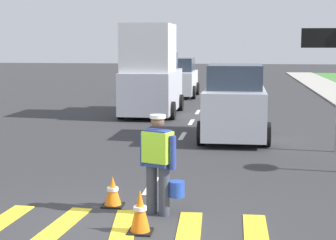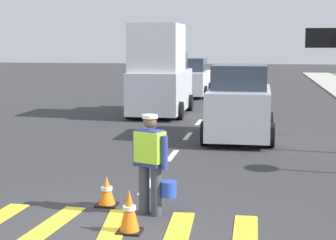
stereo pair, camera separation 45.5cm
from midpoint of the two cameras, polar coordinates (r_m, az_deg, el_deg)
ground_plane at (r=29.06m, az=3.59°, el=2.33°), size 96.00×96.00×0.00m
crosswalk_stripes at (r=8.65m, az=-6.13°, el=-11.10°), size 4.42×1.93×0.01m
lane_center_line at (r=33.24m, az=4.09°, el=3.04°), size 0.14×46.40×0.01m
road_worker at (r=9.07m, az=-2.34°, el=-4.09°), size 0.76×0.43×1.67m
lane_direction_sign at (r=14.80m, az=15.50°, el=6.04°), size 1.16×0.11×3.20m
traffic_cone_near at (r=8.38m, az=-4.48°, el=-9.39°), size 0.36×0.36×0.66m
traffic_cone_far at (r=9.76m, az=-7.05°, el=-7.33°), size 0.36×0.36×0.53m
delivery_truck at (r=21.72m, az=-2.33°, el=4.72°), size 2.16×4.60×3.54m
car_oncoming_second at (r=29.43m, az=0.76°, el=4.26°), size 1.90×3.86×2.04m
car_outgoing_ahead at (r=16.42m, az=6.08°, el=1.59°), size 2.01×3.84×2.20m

